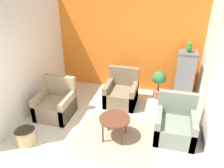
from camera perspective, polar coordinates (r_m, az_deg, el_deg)
The scene contains 12 objects.
wall_back_accent at distance 6.48m, azimuth 4.13°, elevation 10.31°, with size 4.28×0.06×2.80m.
wall_left at distance 5.69m, azimuth -21.12°, elevation 6.22°, with size 0.06×3.54×2.80m.
wall_right at distance 4.78m, azimuth 25.28°, elevation 1.58°, with size 0.06×3.54×2.80m.
area_rug at distance 4.95m, azimuth 0.68°, elevation -13.76°, with size 1.72×1.54×0.01m.
coffee_table at distance 4.66m, azimuth 0.71°, elevation -9.40°, with size 0.66×0.66×0.53m.
armchair_left at distance 5.68m, azimuth -14.43°, elevation -5.23°, with size 0.83×0.84×0.95m.
armchair_right at distance 5.00m, azimuth 16.09°, elevation -10.34°, with size 0.83×0.84×0.95m.
armchair_middle at distance 6.01m, azimuth 2.48°, elevation -2.43°, with size 0.83×0.84×0.95m.
birdcage at distance 6.20m, azimuth 18.36°, elevation 1.46°, with size 0.54×0.54×1.46m.
parrot at distance 5.90m, azimuth 19.56°, elevation 9.06°, with size 0.13×0.23×0.28m.
potted_plant at distance 6.31m, azimuth 12.12°, elevation 0.63°, with size 0.40×0.37×0.82m.
wicker_basket at distance 5.07m, azimuth -21.61°, elevation -12.48°, with size 0.42×0.42×0.33m.
Camera 1 is at (1.14, -2.54, 3.23)m, focal length 35.00 mm.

